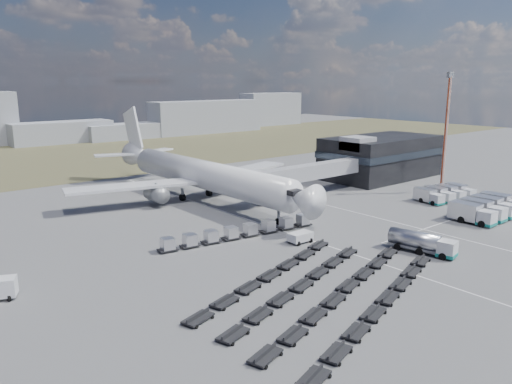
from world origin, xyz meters
TOP-DOWN VIEW (x-y plane):
  - ground at (0.00, 0.00)m, footprint 420.00×420.00m
  - grass_strip at (0.00, 110.00)m, footprint 420.00×90.00m
  - lane_markings at (9.77, 3.00)m, footprint 47.12×110.00m
  - terminal at (47.77, 23.96)m, footprint 30.40×16.40m
  - jet_bridge at (15.90, 20.42)m, footprint 30.30×3.80m
  - airliner at (0.00, 32.38)m, footprint 51.59×64.53m
  - skyline at (3.22, 151.78)m, footprint 304.95×26.95m
  - fuel_tanker at (5.80, -14.10)m, footprint 4.07×9.50m
  - pushback_tug at (-4.00, -0.16)m, footprint 3.62×2.09m
  - catering_truck at (10.28, 39.19)m, footprint 4.34×7.36m
  - service_trucks_near at (31.00, -11.11)m, footprint 13.73×7.58m
  - service_trucks_far at (37.20, 0.53)m, footprint 12.21×8.11m
  - uld_row at (-9.36, 7.24)m, footprint 26.36×5.18m
  - baggage_dollies at (-14.88, -14.56)m, footprint 36.79×24.96m
  - floodlight_mast at (43.46, 4.92)m, footprint 2.38×1.94m

SIDE VIEW (x-z plane):
  - ground at x=0.00m, z-range 0.00..0.00m
  - grass_strip at x=0.00m, z-range 0.00..0.01m
  - lane_markings at x=9.77m, z-range 0.00..0.01m
  - baggage_dollies at x=-14.88m, z-range 0.00..0.81m
  - pushback_tug at x=-4.00m, z-range 0.00..1.58m
  - uld_row at x=-9.36m, z-range 0.18..1.96m
  - service_trucks_far at x=37.20m, z-range 0.11..2.62m
  - fuel_tanker at x=5.80m, z-range 0.00..2.98m
  - catering_truck at x=10.28m, z-range 0.04..3.20m
  - service_trucks_near at x=31.00m, z-range 0.13..3.18m
  - jet_bridge at x=15.90m, z-range 1.53..8.58m
  - terminal at x=47.77m, z-range -0.25..10.75m
  - airliner at x=0.00m, z-range -3.52..14.10m
  - skyline at x=3.22m, z-range -3.50..19.48m
  - floodlight_mast at x=43.46m, z-range 0.03..25.21m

